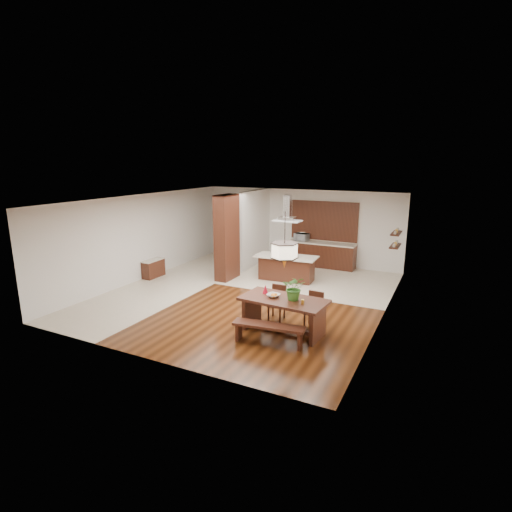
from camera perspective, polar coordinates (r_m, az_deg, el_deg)
The scene contains 25 objects.
room_shell at distance 11.74m, azimuth -1.31°, elevation 4.01°, with size 9.00×9.04×2.92m.
tile_hallway at distance 13.69m, azimuth -11.53°, elevation -3.74°, with size 2.50×9.00×0.01m, color beige.
tile_kitchen at distance 13.99m, azimuth 8.08°, elevation -3.21°, with size 5.50×4.00×0.01m, color beige.
soffit_band at distance 11.64m, azimuth -1.34°, elevation 8.01°, with size 8.00×9.00×0.02m, color #3F230F.
partition_pier at distance 13.56m, azimuth -4.18°, elevation 2.64°, with size 0.45×1.00×2.90m, color black.
partition_stub at distance 15.37m, azimuth -0.20°, elevation 3.97°, with size 0.18×2.40×2.90m, color silver.
hallway_console at distance 14.41m, azimuth -14.44°, elevation -1.74°, with size 0.37×0.88×0.63m, color black.
hallway_doorway at distance 17.00m, azimuth -2.46°, elevation 3.52°, with size 1.10×0.20×2.10m, color black.
rear_counter at distance 15.51m, azimuth 9.26°, elevation 0.21°, with size 2.60×0.62×0.95m.
kitchen_window at distance 15.52m, azimuth 9.73°, elevation 4.99°, with size 2.60×0.08×1.50m, color #A06F30.
shelf_lower at distance 13.20m, azimuth 19.27°, elevation 1.39°, with size 0.26×0.90×0.04m, color black.
shelf_upper at distance 13.13m, azimuth 19.40°, elevation 3.09°, with size 0.26×0.90×0.04m, color black.
dining_table at distance 9.52m, azimuth 3.96°, elevation -7.36°, with size 2.08×1.15×0.84m.
dining_bench at distance 9.07m, azimuth 1.83°, elevation -11.09°, with size 1.63×0.36×0.46m, color black, non-canonical shape.
dining_chair_left at distance 10.30m, azimuth 2.97°, elevation -6.71°, with size 0.39×0.39×0.89m, color black, non-canonical shape.
dining_chair_right at distance 9.91m, azimuth 8.18°, elevation -7.70°, with size 0.39×0.39×0.88m, color black, non-canonical shape.
pendant_lantern at distance 9.06m, azimuth 4.13°, elevation 2.29°, with size 0.64×0.64×1.31m, color beige, non-canonical shape.
foliage_plant at distance 9.29m, azimuth 5.52°, elevation -4.55°, with size 0.53×0.46×0.59m, color #357226.
fruit_bowl at distance 9.53m, azimuth 2.50°, elevation -5.65°, with size 0.30×0.30×0.07m, color beige.
napkin_cone at distance 9.75m, azimuth 1.34°, elevation -4.73°, with size 0.14×0.14×0.22m, color #AF0C21.
gold_ornament at distance 9.13m, azimuth 6.68°, elevation -6.51°, with size 0.07×0.07×0.10m, color gold.
kitchen_island at distance 13.63m, azimuth 4.37°, elevation -1.67°, with size 2.13×1.03×0.86m.
range_hood at distance 13.24m, azimuth 4.53°, elevation 6.82°, with size 0.90×0.55×0.87m, color silver, non-canonical shape.
island_cup at distance 13.33m, azimuth 5.76°, elevation 0.03°, with size 0.12×0.12×0.10m, color silver.
microwave at distance 15.60m, azimuth 6.52°, elevation 2.71°, with size 0.53×0.36×0.29m, color silver.
Camera 1 is at (5.39, -10.25, 4.01)m, focal length 28.00 mm.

